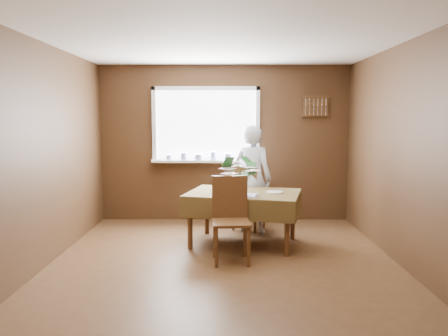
{
  "coord_description": "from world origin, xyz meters",
  "views": [
    {
      "loc": [
        0.03,
        -4.79,
        1.67
      ],
      "look_at": [
        0.0,
        0.55,
        1.05
      ],
      "focal_mm": 35.0,
      "sensor_mm": 36.0,
      "label": 1
    }
  ],
  "objects_px": {
    "chair_near": "(231,215)",
    "seated_woman": "(253,179)",
    "dining_table": "(243,198)",
    "flower_bouquet": "(240,172)",
    "chair_far": "(247,196)"
  },
  "relations": [
    {
      "from": "chair_near",
      "to": "dining_table",
      "type": "bearing_deg",
      "value": 70.15
    },
    {
      "from": "dining_table",
      "to": "seated_woman",
      "type": "relative_size",
      "value": 1.04
    },
    {
      "from": "dining_table",
      "to": "seated_woman",
      "type": "distance_m",
      "value": 0.68
    },
    {
      "from": "chair_near",
      "to": "seated_woman",
      "type": "bearing_deg",
      "value": 70.97
    },
    {
      "from": "dining_table",
      "to": "seated_woman",
      "type": "height_order",
      "value": "seated_woman"
    },
    {
      "from": "chair_near",
      "to": "flower_bouquet",
      "type": "xyz_separation_m",
      "value": [
        0.12,
        0.47,
        0.45
      ]
    },
    {
      "from": "dining_table",
      "to": "flower_bouquet",
      "type": "relative_size",
      "value": 3.17
    },
    {
      "from": "seated_woman",
      "to": "flower_bouquet",
      "type": "distance_m",
      "value": 0.87
    },
    {
      "from": "dining_table",
      "to": "flower_bouquet",
      "type": "bearing_deg",
      "value": -92.63
    },
    {
      "from": "dining_table",
      "to": "seated_woman",
      "type": "xyz_separation_m",
      "value": [
        0.16,
        0.64,
        0.17
      ]
    },
    {
      "from": "chair_far",
      "to": "seated_woman",
      "type": "height_order",
      "value": "seated_woman"
    },
    {
      "from": "dining_table",
      "to": "flower_bouquet",
      "type": "height_order",
      "value": "flower_bouquet"
    },
    {
      "from": "dining_table",
      "to": "chair_far",
      "type": "distance_m",
      "value": 0.73
    },
    {
      "from": "seated_woman",
      "to": "flower_bouquet",
      "type": "relative_size",
      "value": 3.06
    },
    {
      "from": "seated_woman",
      "to": "flower_bouquet",
      "type": "height_order",
      "value": "seated_woman"
    }
  ]
}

